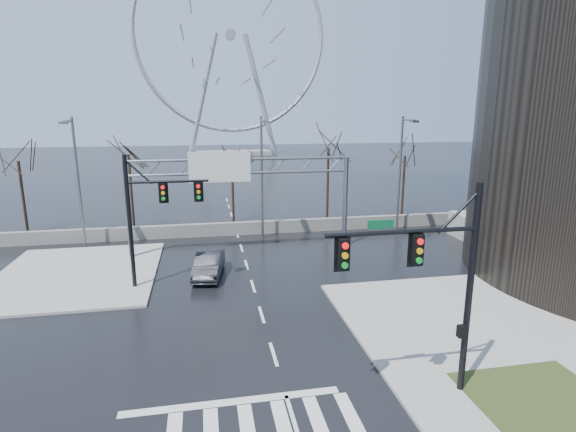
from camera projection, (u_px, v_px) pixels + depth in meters
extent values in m
plane|color=black|center=(274.00, 354.00, 19.62)|extent=(260.00, 260.00, 0.00)
cube|color=gray|center=(457.00, 314.00, 23.34)|extent=(12.00, 10.00, 0.15)
cube|color=gray|center=(77.00, 274.00, 29.07)|extent=(10.00, 12.00, 0.15)
cube|color=#2E3716|center=(537.00, 397.00, 16.44)|extent=(5.00, 4.00, 0.02)
cube|color=slate|center=(237.00, 228.00, 38.63)|extent=(52.00, 0.50, 1.10)
cylinder|color=black|center=(469.00, 293.00, 16.07)|extent=(0.24, 0.24, 8.00)
cylinder|color=black|center=(403.00, 232.00, 15.04)|extent=(5.40, 0.16, 0.16)
cube|color=black|center=(417.00, 250.00, 15.12)|extent=(0.35, 0.28, 1.05)
cube|color=black|center=(344.00, 254.00, 14.64)|extent=(0.35, 0.28, 1.05)
cylinder|color=black|center=(130.00, 224.00, 26.05)|extent=(0.24, 0.24, 8.00)
cylinder|color=black|center=(168.00, 182.00, 25.92)|extent=(4.60, 0.16, 0.16)
cube|color=black|center=(163.00, 193.00, 25.86)|extent=(0.35, 0.28, 1.05)
cube|color=black|center=(199.00, 191.00, 26.23)|extent=(0.35, 0.28, 1.05)
cylinder|color=slate|center=(128.00, 211.00, 31.72)|extent=(0.36, 0.36, 7.00)
cylinder|color=slate|center=(345.00, 203.00, 34.64)|extent=(0.36, 0.36, 7.00)
cylinder|color=slate|center=(240.00, 159.00, 32.39)|extent=(16.00, 0.20, 0.20)
cylinder|color=slate|center=(241.00, 173.00, 32.61)|extent=(16.00, 0.20, 0.20)
cube|color=#0A502B|center=(220.00, 167.00, 32.08)|extent=(4.20, 0.10, 2.00)
cube|color=silver|center=(220.00, 167.00, 32.03)|extent=(4.40, 0.02, 2.20)
cylinder|color=slate|center=(79.00, 184.00, 34.00)|extent=(0.20, 0.20, 10.00)
cylinder|color=slate|center=(68.00, 121.00, 31.88)|extent=(0.12, 2.20, 0.12)
cube|color=slate|center=(64.00, 123.00, 30.95)|extent=(0.50, 0.70, 0.18)
cylinder|color=slate|center=(262.00, 179.00, 36.55)|extent=(0.20, 0.20, 10.00)
cylinder|color=slate|center=(263.00, 120.00, 34.44)|extent=(0.12, 2.20, 0.12)
cube|color=slate|center=(265.00, 122.00, 33.50)|extent=(0.50, 0.70, 0.18)
cylinder|color=slate|center=(400.00, 175.00, 38.74)|extent=(0.20, 0.20, 10.00)
cylinder|color=slate|center=(409.00, 120.00, 36.63)|extent=(0.12, 2.20, 0.12)
cube|color=slate|center=(414.00, 121.00, 35.70)|extent=(0.50, 0.70, 0.18)
cylinder|color=black|center=(23.00, 198.00, 38.58)|extent=(0.24, 0.24, 6.30)
cylinder|color=black|center=(131.00, 193.00, 39.70)|extent=(0.24, 0.24, 6.75)
cylinder|color=black|center=(233.00, 192.00, 42.40)|extent=(0.24, 0.24, 5.85)
cylinder|color=black|center=(328.00, 185.00, 42.95)|extent=(0.24, 0.24, 7.02)
cylinder|color=black|center=(403.00, 186.00, 44.99)|extent=(0.24, 0.24, 6.12)
cube|color=gray|center=(234.00, 153.00, 111.32)|extent=(18.00, 6.00, 1.00)
torus|color=#B2B2B7|center=(230.00, 35.00, 105.10)|extent=(45.00, 1.00, 45.00)
cylinder|color=#B2B2B7|center=(230.00, 35.00, 105.10)|extent=(2.40, 1.50, 2.40)
cylinder|color=#B2B2B7|center=(203.00, 96.00, 106.99)|extent=(8.28, 1.20, 28.82)
cylinder|color=#B2B2B7|center=(261.00, 97.00, 109.55)|extent=(8.28, 1.20, 28.82)
imported|color=black|center=(209.00, 264.00, 28.89)|extent=(2.31, 4.79, 1.51)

